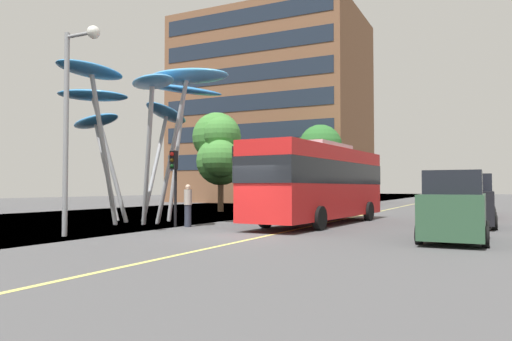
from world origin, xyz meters
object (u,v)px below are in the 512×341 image
(car_parked_near, at_px, (454,208))
(leaf_sculpture, at_px, (145,100))
(car_parked_mid, at_px, (471,202))
(street_lamp, at_px, (74,103))
(red_bus, at_px, (320,180))
(pedestrian, at_px, (188,205))
(traffic_light_kerb_far, at_px, (236,167))
(car_parked_far, at_px, (475,200))
(traffic_light_kerb_near, at_px, (174,172))
(traffic_light_island_mid, at_px, (275,177))
(car_side_street, at_px, (469,197))

(car_parked_near, bearing_deg, leaf_sculpture, 171.55)
(car_parked_mid, relative_size, street_lamp, 0.59)
(red_bus, relative_size, car_parked_mid, 2.65)
(car_parked_mid, bearing_deg, car_parked_near, -92.55)
(street_lamp, xyz_separation_m, pedestrian, (1.25, 5.19, -3.69))
(traffic_light_kerb_far, xyz_separation_m, car_parked_far, (10.91, 7.74, -1.75))
(traffic_light_kerb_far, bearing_deg, leaf_sculpture, -135.12)
(traffic_light_kerb_near, distance_m, car_parked_mid, 12.83)
(car_parked_mid, bearing_deg, traffic_light_kerb_far, -174.77)
(red_bus, bearing_deg, traffic_light_kerb_near, -140.78)
(car_parked_mid, relative_size, car_parked_far, 0.94)
(car_parked_near, distance_m, car_parked_far, 13.06)
(leaf_sculpture, xyz_separation_m, traffic_light_island_mid, (2.55, 9.84, -3.53))
(traffic_light_kerb_near, bearing_deg, car_side_street, 59.11)
(leaf_sculpture, height_order, traffic_light_kerb_far, leaf_sculpture)
(car_parked_near, height_order, car_parked_mid, car_parked_mid)
(car_parked_far, relative_size, street_lamp, 0.63)
(traffic_light_island_mid, relative_size, car_parked_far, 0.73)
(traffic_light_island_mid, distance_m, car_parked_near, 16.53)
(traffic_light_kerb_far, bearing_deg, traffic_light_kerb_near, -96.29)
(traffic_light_kerb_near, height_order, traffic_light_kerb_far, traffic_light_kerb_far)
(traffic_light_island_mid, relative_size, pedestrian, 1.80)
(traffic_light_kerb_near, distance_m, street_lamp, 5.44)
(car_parked_near, height_order, car_parked_far, car_parked_near)
(red_bus, height_order, traffic_light_island_mid, red_bus)
(car_parked_near, bearing_deg, traffic_light_island_mid, 133.71)
(traffic_light_kerb_near, relative_size, traffic_light_island_mid, 0.99)
(traffic_light_kerb_near, distance_m, traffic_light_kerb_far, 4.67)
(traffic_light_kerb_near, xyz_separation_m, traffic_light_kerb_far, (0.51, 4.63, 0.38))
(traffic_light_kerb_near, relative_size, car_parked_near, 0.76)
(traffic_light_island_mid, height_order, pedestrian, traffic_light_island_mid)
(traffic_light_island_mid, bearing_deg, traffic_light_kerb_near, -88.94)
(pedestrian, bearing_deg, car_side_street, 59.93)
(red_bus, relative_size, car_parked_far, 2.49)
(leaf_sculpture, relative_size, traffic_light_kerb_near, 3.36)
(leaf_sculpture, distance_m, street_lamp, 6.73)
(traffic_light_kerb_near, distance_m, car_side_street, 21.32)
(car_side_street, distance_m, pedestrian, 20.77)
(leaf_sculpture, xyz_separation_m, street_lamp, (2.03, -6.28, -1.31))
(traffic_light_kerb_far, xyz_separation_m, pedestrian, (0.01, -4.34, -1.83))
(leaf_sculpture, distance_m, car_parked_far, 18.60)
(traffic_light_kerb_near, bearing_deg, street_lamp, -98.46)
(traffic_light_kerb_far, height_order, street_lamp, street_lamp)
(car_side_street, xyz_separation_m, pedestrian, (-10.40, -17.97, -0.11))
(traffic_light_island_mid, xyz_separation_m, car_side_street, (11.13, 7.04, -1.36))
(traffic_light_island_mid, bearing_deg, traffic_light_kerb_far, -83.78)
(car_parked_far, distance_m, street_lamp, 21.43)
(traffic_light_kerb_far, relative_size, pedestrian, 2.08)
(traffic_light_kerb_far, relative_size, street_lamp, 0.53)
(street_lamp, bearing_deg, car_side_street, 63.29)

